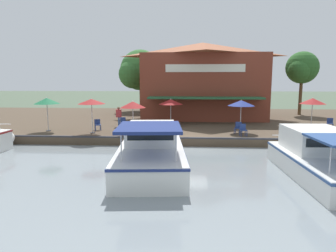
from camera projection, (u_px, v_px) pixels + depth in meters
The scene contains 21 objects.
ground_plane at pixel (189, 148), 19.82m from camera, with size 220.00×220.00×0.00m, color #4C5B47.
quay_deck at pixel (188, 121), 30.63m from camera, with size 22.00×56.00×0.60m, color #4C3D2D.
quay_edge_fender at pixel (189, 138), 19.82m from camera, with size 0.20×50.40×0.10m, color #2D2D33.
waterfront_restaurant at pixel (202, 79), 31.95m from camera, with size 11.63×12.58×7.78m.
patio_umbrella_mid_patio_left at pixel (47, 101), 22.49m from camera, with size 1.87×1.87×2.57m.
patio_umbrella_near_quay_edge at pixel (92, 102), 21.57m from camera, with size 1.96×1.96×2.55m.
patio_umbrella_far_corner at pixel (313, 101), 22.62m from camera, with size 1.88×1.88×2.54m.
patio_umbrella_mid_patio_right at pixel (241, 103), 22.03m from camera, with size 1.95×1.95×2.43m.
patio_umbrella_back_row at pixel (171, 102), 25.44m from camera, with size 2.03×2.03×2.29m.
patio_umbrella_by_entrance at pixel (133, 105), 21.29m from camera, with size 1.82×1.82×2.39m.
cafe_chair_beside_entrance at pixel (286, 129), 20.74m from camera, with size 0.50×0.50×0.85m.
cafe_chair_mid_patio at pixel (243, 129), 20.69m from camera, with size 0.48×0.48×0.85m.
cafe_chair_under_first_umbrella at pixel (330, 123), 23.93m from camera, with size 0.56×0.56×0.85m.
cafe_chair_back_row_seat at pixel (238, 127), 21.63m from camera, with size 0.58×0.58×0.85m.
cafe_chair_far_corner_seat at pixel (123, 122), 24.35m from camera, with size 0.45×0.45×0.85m.
cafe_chair_facing_river at pixel (98, 124), 23.16m from camera, with size 0.58×0.58×0.85m.
person_at_quay_edge at pixel (119, 114), 24.96m from camera, with size 0.47×0.47×1.66m.
motorboat_nearest_quay at pixel (317, 157), 14.13m from camera, with size 8.24×3.32×2.11m.
motorboat_distant_upstream at pixel (151, 149), 15.56m from camera, with size 8.87×3.81×2.41m.
tree_downstream_bank at pixel (302, 69), 33.08m from camera, with size 3.72×3.54×7.03m.
tree_behind_restaurant at pixel (139, 71), 37.66m from camera, with size 5.38×5.12×7.71m.
Camera 1 is at (19.43, -0.18, 4.39)m, focal length 32.00 mm.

